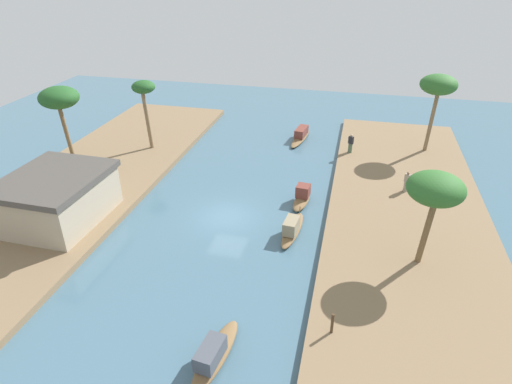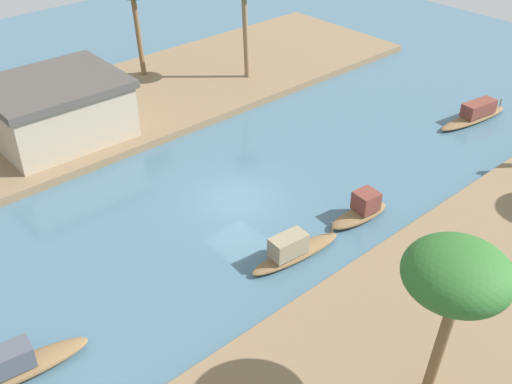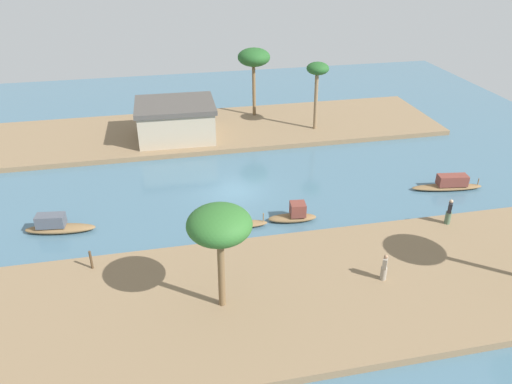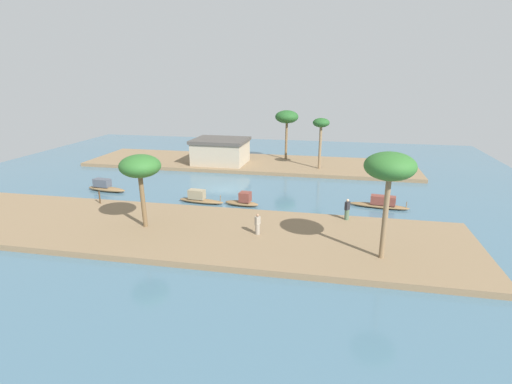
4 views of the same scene
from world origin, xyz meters
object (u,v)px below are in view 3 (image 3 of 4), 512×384
(palm_tree_right_short, at_px, (318,72))
(riverside_building, at_px, (176,120))
(sampan_midstream, at_px, (449,184))
(person_on_near_bank, at_px, (449,213))
(person_by_mooring, at_px, (384,269))
(palm_tree_left_near, at_px, (219,226))
(palm_tree_right_tall, at_px, (254,58))
(sampan_near_left_bank, at_px, (231,222))
(sampan_upstream_small, at_px, (57,226))
(mooring_post, at_px, (91,260))
(sampan_with_red_awning, at_px, (294,215))

(palm_tree_right_short, distance_m, riverside_building, 13.50)
(sampan_midstream, distance_m, riverside_building, 23.64)
(sampan_midstream, height_order, person_on_near_bank, person_on_near_bank)
(person_by_mooring, bearing_deg, person_on_near_bank, 158.44)
(person_by_mooring, distance_m, palm_tree_right_short, 23.35)
(palm_tree_left_near, bearing_deg, palm_tree_right_short, 61.85)
(palm_tree_left_near, height_order, palm_tree_right_tall, palm_tree_right_tall)
(sampan_midstream, xyz_separation_m, riverside_building, (-19.25, 13.64, 1.64))
(sampan_near_left_bank, bearing_deg, sampan_upstream_small, 176.20)
(person_on_near_bank, relative_size, mooring_post, 1.54)
(sampan_midstream, bearing_deg, mooring_post, -160.55)
(person_on_near_bank, bearing_deg, palm_tree_right_short, -134.73)
(person_on_near_bank, distance_m, riverside_building, 24.60)
(sampan_upstream_small, distance_m, mooring_post, 5.67)
(sampan_with_red_awning, xyz_separation_m, person_on_near_bank, (9.40, -3.03, 0.75))
(sampan_near_left_bank, height_order, palm_tree_left_near, palm_tree_left_near)
(palm_tree_left_near, bearing_deg, person_on_near_bank, 17.20)
(sampan_near_left_bank, xyz_separation_m, palm_tree_left_near, (-1.71, -7.85, 4.75))
(sampan_midstream, height_order, palm_tree_left_near, palm_tree_left_near)
(palm_tree_right_tall, bearing_deg, sampan_with_red_awning, -94.06)
(person_by_mooring, height_order, palm_tree_left_near, palm_tree_left_near)
(sampan_near_left_bank, relative_size, palm_tree_right_tall, 0.68)
(palm_tree_right_short, bearing_deg, person_on_near_bank, -80.25)
(sampan_near_left_bank, xyz_separation_m, riverside_building, (-2.41, 15.49, 1.62))
(person_by_mooring, xyz_separation_m, mooring_post, (-15.59, 4.30, -0.13))
(person_on_near_bank, height_order, palm_tree_left_near, palm_tree_left_near)
(mooring_post, bearing_deg, person_on_near_bank, 0.45)
(sampan_upstream_small, bearing_deg, palm_tree_right_short, 38.86)
(sampan_with_red_awning, distance_m, mooring_post, 13.12)
(palm_tree_left_near, relative_size, palm_tree_right_tall, 0.85)
(sampan_with_red_awning, height_order, palm_tree_right_short, palm_tree_right_short)
(palm_tree_left_near, relative_size, palm_tree_right_short, 0.91)
(sampan_near_left_bank, relative_size, person_by_mooring, 2.85)
(palm_tree_right_short, bearing_deg, sampan_midstream, -64.60)
(person_by_mooring, bearing_deg, sampan_with_red_awning, -125.00)
(sampan_with_red_awning, xyz_separation_m, mooring_post, (-12.71, -3.20, 0.54))
(palm_tree_right_short, bearing_deg, sampan_near_left_bank, -125.02)
(palm_tree_left_near, xyz_separation_m, palm_tree_right_short, (12.27, 22.93, 0.58))
(sampan_midstream, xyz_separation_m, person_by_mooring, (-9.67, -9.42, 0.70))
(person_by_mooring, bearing_deg, sampan_near_left_bank, -102.53)
(sampan_midstream, relative_size, palm_tree_right_tall, 0.81)
(mooring_post, relative_size, palm_tree_left_near, 0.20)
(riverside_building, bearing_deg, palm_tree_right_short, -0.54)
(sampan_midstream, xyz_separation_m, person_on_near_bank, (-3.15, -4.95, 0.78))
(sampan_near_left_bank, bearing_deg, person_on_near_bank, -7.41)
(mooring_post, bearing_deg, palm_tree_right_short, 43.99)
(riverside_building, bearing_deg, sampan_midstream, -34.01)
(palm_tree_right_short, bearing_deg, sampan_upstream_small, -148.32)
(person_on_near_bank, relative_size, person_by_mooring, 1.10)
(sampan_midstream, height_order, palm_tree_right_tall, palm_tree_right_tall)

